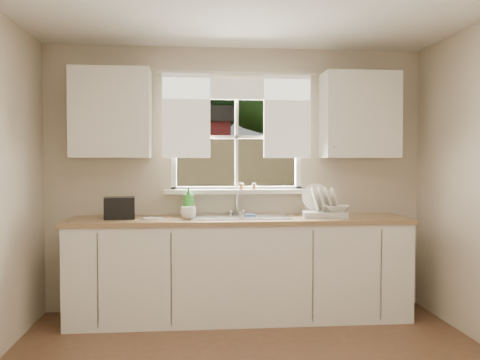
{
  "coord_description": "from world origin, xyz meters",
  "views": [
    {
      "loc": [
        -0.4,
        -2.85,
        1.41
      ],
      "look_at": [
        0.0,
        1.65,
        1.25
      ],
      "focal_mm": 38.0,
      "sensor_mm": 36.0,
      "label": 1
    }
  ],
  "objects": [
    {
      "name": "saucer",
      "position": [
        -0.78,
        1.64,
        0.92
      ],
      "size": [
        0.17,
        0.17,
        0.01
      ],
      "primitive_type": "cylinder",
      "color": "silver",
      "rests_on": "countertop"
    },
    {
      "name": "wall_outlet",
      "position": [
        0.88,
        1.99,
        1.08
      ],
      "size": [
        0.08,
        0.01,
        0.12
      ],
      "primitive_type": "cube",
      "color": "beige",
      "rests_on": "room_walls"
    },
    {
      "name": "upper_cabinet_right",
      "position": [
        1.15,
        1.82,
        1.85
      ],
      "size": [
        0.7,
        0.33,
        0.8
      ],
      "primitive_type": "cube",
      "color": "white",
      "rests_on": "room_walls"
    },
    {
      "name": "cup",
      "position": [
        -0.46,
        1.6,
        0.96
      ],
      "size": [
        0.15,
        0.15,
        0.11
      ],
      "primitive_type": "imported",
      "rotation": [
        0.0,
        0.0,
        -0.09
      ],
      "color": "white",
      "rests_on": "countertop"
    },
    {
      "name": "sink",
      "position": [
        0.0,
        1.71,
        0.84
      ],
      "size": [
        0.88,
        0.52,
        0.4
      ],
      "color": "#B7B7BC",
      "rests_on": "countertop"
    },
    {
      "name": "countertop",
      "position": [
        0.0,
        1.68,
        0.89
      ],
      "size": [
        3.04,
        0.65,
        0.04
      ],
      "primitive_type": "cube",
      "color": "#98754C",
      "rests_on": "base_cabinets"
    },
    {
      "name": "window",
      "position": [
        0.0,
        2.0,
        1.49
      ],
      "size": [
        1.38,
        0.16,
        1.06
      ],
      "color": "white",
      "rests_on": "room_walls"
    },
    {
      "name": "black_appliance",
      "position": [
        -1.06,
        1.68,
        1.01
      ],
      "size": [
        0.28,
        0.25,
        0.19
      ],
      "primitive_type": "cube",
      "rotation": [
        0.0,
        0.0,
        0.11
      ],
      "color": "black",
      "rests_on": "countertop"
    },
    {
      "name": "soap_bottle_a",
      "position": [
        -0.46,
        1.79,
        1.05
      ],
      "size": [
        0.12,
        0.12,
        0.28
      ],
      "primitive_type": "imported",
      "rotation": [
        0.0,
        0.0,
        -0.15
      ],
      "color": "#31872C",
      "rests_on": "countertop"
    },
    {
      "name": "sill_jars",
      "position": [
        0.1,
        1.94,
        1.18
      ],
      "size": [
        0.16,
        0.04,
        0.06
      ],
      "color": "brown",
      "rests_on": "window"
    },
    {
      "name": "upper_cabinet_left",
      "position": [
        -1.15,
        1.82,
        1.85
      ],
      "size": [
        0.7,
        0.33,
        0.8
      ],
      "primitive_type": "cube",
      "color": "white",
      "rests_on": "room_walls"
    },
    {
      "name": "backyard",
      "position": [
        0.58,
        8.42,
        3.46
      ],
      "size": [
        20.0,
        10.0,
        6.13
      ],
      "color": "#335421",
      "rests_on": "ground"
    },
    {
      "name": "soap_bottle_c",
      "position": [
        -0.46,
        1.88,
        1.0
      ],
      "size": [
        0.16,
        0.16,
        0.18
      ],
      "primitive_type": "imported",
      "rotation": [
        0.0,
        0.0,
        -0.19
      ],
      "color": "beige",
      "rests_on": "countertop"
    },
    {
      "name": "dish_rack",
      "position": [
        0.77,
        1.67,
        0.99
      ],
      "size": [
        0.42,
        0.35,
        0.3
      ],
      "color": "silver",
      "rests_on": "countertop"
    },
    {
      "name": "soap_bottle_b",
      "position": [
        -0.46,
        1.85,
        1.01
      ],
      "size": [
        0.1,
        0.1,
        0.19
      ],
      "primitive_type": "imported",
      "rotation": [
        0.0,
        0.0,
        -0.09
      ],
      "color": "#315BB9",
      "rests_on": "countertop"
    },
    {
      "name": "base_cabinets",
      "position": [
        0.0,
        1.68,
        0.43
      ],
      "size": [
        3.0,
        0.62,
        0.87
      ],
      "primitive_type": "cube",
      "color": "white",
      "rests_on": "ground"
    },
    {
      "name": "curtains",
      "position": [
        0.0,
        1.95,
        1.93
      ],
      "size": [
        1.5,
        0.03,
        0.81
      ],
      "color": "white",
      "rests_on": "room_walls"
    },
    {
      "name": "bowl",
      "position": [
        0.88,
        1.63,
        0.99
      ],
      "size": [
        0.29,
        0.29,
        0.06
      ],
      "primitive_type": "imported",
      "rotation": [
        0.0,
        0.0,
        -0.26
      ],
      "color": "silver",
      "rests_on": "dish_rack"
    },
    {
      "name": "room_walls",
      "position": [
        0.0,
        -0.07,
        1.24
      ],
      "size": [
        3.62,
        4.02,
        2.5
      ],
      "color": "beige",
      "rests_on": "ground"
    }
  ]
}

